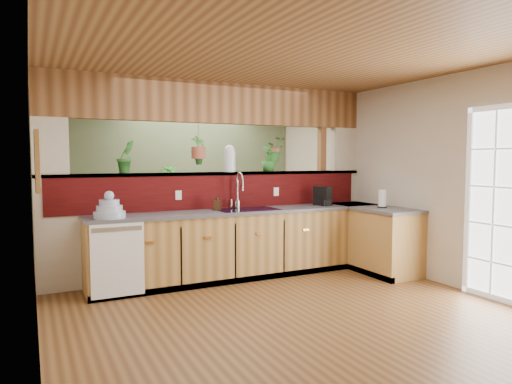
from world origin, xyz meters
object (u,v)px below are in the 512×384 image
dish_stack (109,210)px  shelving_console (141,222)px  soap_dispenser (217,203)px  faucet (239,189)px  coffee_maker (323,197)px  glass_jar (229,159)px  paper_towel (382,199)px

dish_stack → shelving_console: (0.87, 2.39, -0.50)m
soap_dispenser → shelving_console: soap_dispenser is taller
faucet → coffee_maker: 1.27m
dish_stack → soap_dispenser: size_ratio=1.79×
faucet → glass_jar: bearing=99.4°
dish_stack → shelving_console: bearing=70.0°
dish_stack → glass_jar: 1.85m
soap_dispenser → paper_towel: (2.15, -0.72, 0.02)m
dish_stack → soap_dispenser: 1.40m
soap_dispenser → shelving_console: 2.31m
soap_dispenser → coffee_maker: size_ratio=0.72×
coffee_maker → paper_towel: 0.83m
faucet → paper_towel: size_ratio=1.86×
dish_stack → soap_dispenser: (1.39, 0.19, 0.00)m
soap_dispenser → coffee_maker: 1.60m
soap_dispenser → glass_jar: 0.72m
soap_dispenser → glass_jar: (0.30, 0.30, 0.58)m
soap_dispenser → glass_jar: size_ratio=0.54×
coffee_maker → glass_jar: bearing=143.0°
soap_dispenser → dish_stack: bearing=-172.2°
faucet → glass_jar: size_ratio=1.33×
faucet → coffee_maker: size_ratio=1.80×
faucet → shelving_console: size_ratio=0.37×
faucet → paper_towel: bearing=-23.6°
shelving_console → dish_stack: bearing=-105.1°
soap_dispenser → coffee_maker: (1.60, -0.10, 0.03)m
faucet → dish_stack: faucet is taller
paper_towel → glass_jar: 2.18m
faucet → soap_dispenser: bearing=-167.3°
coffee_maker → faucet: bearing=152.1°
dish_stack → paper_towel: bearing=-8.5°
glass_jar → shelving_console: (-0.82, 1.90, -1.08)m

